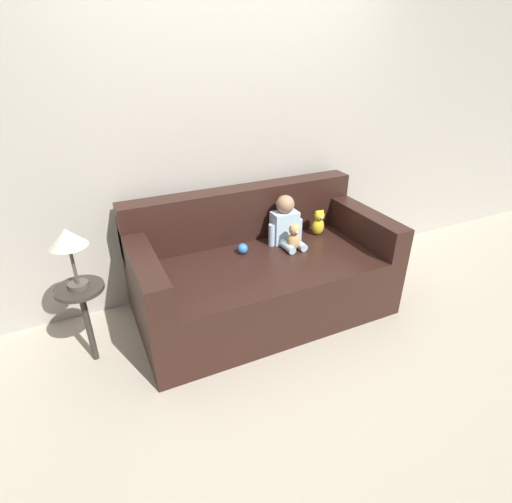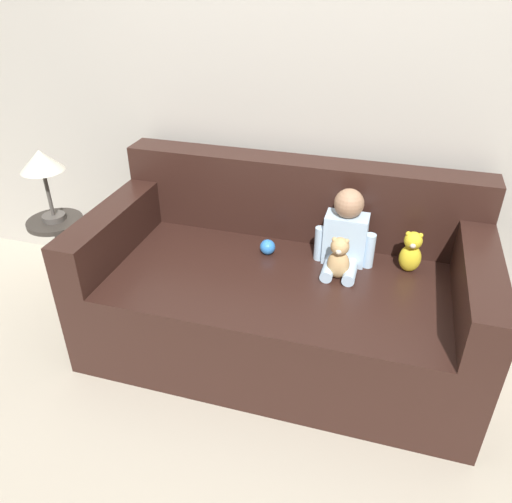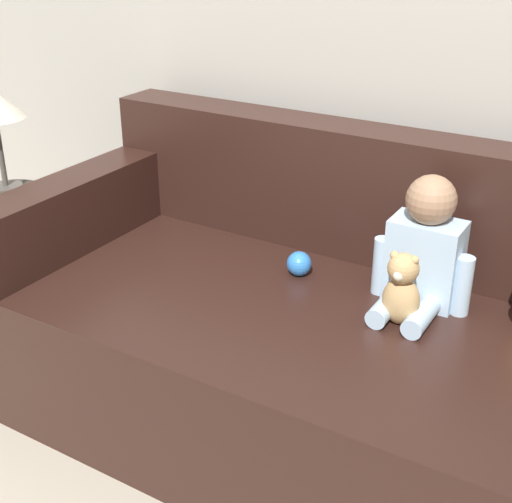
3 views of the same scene
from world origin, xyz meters
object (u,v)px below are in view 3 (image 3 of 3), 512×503
Objects in this scene: couch at (315,338)px; person_baby at (424,253)px; side_table at (0,149)px; toy_ball at (299,264)px; teddy_bear_brown at (401,291)px.

couch is 0.43m from person_baby.
side_table reaches higher than couch.
side_table is (-1.53, -0.17, 0.11)m from person_baby.
side_table reaches higher than toy_ball.
person_baby is 0.40× the size of side_table.
toy_ball is at bearing 141.02° from couch.
teddy_bear_brown is at bearing -17.20° from toy_ball.
couch reaches higher than teddy_bear_brown.
side_table is at bearing -173.61° from person_baby.
teddy_bear_brown is 0.23× the size of side_table.
person_baby is at bearing 87.49° from teddy_bear_brown.
toy_ball is 1.18m from side_table.
couch is 4.89× the size of person_baby.
person_baby is 0.40m from toy_ball.
couch is 0.37m from teddy_bear_brown.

